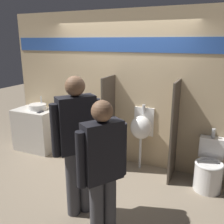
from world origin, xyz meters
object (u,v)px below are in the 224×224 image
Objects in this scene: person_in_vest at (77,142)px; sink_basin at (38,107)px; toilet at (209,170)px; cell_phone at (40,112)px; urinal_near_counter at (84,119)px; person_with_lanyard at (103,170)px; urinal_far at (141,127)px.

sink_basin is at bearing 89.62° from person_in_vest.
person_in_vest reaches higher than toilet.
urinal_near_counter is (0.84, 0.22, -0.09)m from cell_phone.
cell_phone is 2.67m from person_with_lanyard.
urinal_far is 1.28× the size of toilet.
person_in_vest is at bearing -37.44° from cell_phone.
cell_phone is 0.16× the size of toilet.
sink_basin is 2.50× the size of cell_phone.
urinal_near_counter is 0.69× the size of person_with_lanyard.
urinal_near_counter is (1.04, 0.06, -0.14)m from sink_basin.
sink_basin is at bearing 178.06° from toilet.
toilet reaches higher than cell_phone.
urinal_near_counter is 1.68m from person_in_vest.
sink_basin reaches higher than cell_phone.
person_with_lanyard is (0.52, -0.34, -0.09)m from person_in_vest.
urinal_far is at bearing 0.00° from urinal_near_counter.
sink_basin is 0.19× the size of person_in_vest.
person_with_lanyard is (2.35, -1.75, 0.00)m from sink_basin.
cell_phone is 2.00m from urinal_far.
urinal_far is at bearing 23.59° from person_in_vest.
cell_phone is 0.87m from urinal_near_counter.
cell_phone is 0.12× the size of urinal_far.
toilet is at bearing 0.88° from cell_phone.
cell_phone is at bearing -179.12° from toilet.
sink_basin is 3.38m from toilet.
toilet is 0.54× the size of person_with_lanyard.
person_with_lanyard is at bearing -86.20° from person_in_vest.
sink_basin is 2.19m from urinal_far.
cell_phone is at bearing 89.78° from person_in_vest.
sink_basin is 0.26m from cell_phone.
sink_basin is at bearing -178.54° from urinal_far.
urinal_far is at bearing 6.21° from cell_phone.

